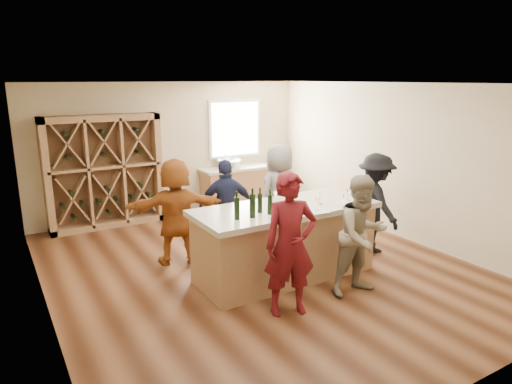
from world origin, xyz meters
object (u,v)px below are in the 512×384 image
sink (229,164)px  tasting_counter_base (285,244)px  wine_rack (104,172)px  wine_bottle_c (260,203)px  person_server (375,203)px  person_far_mid (227,207)px  wine_bottle_a (237,208)px  wine_bottle_d (270,204)px  person_far_left (176,211)px  person_near_right (362,235)px  person_near_left (290,245)px  person_far_right (280,193)px  wine_bottle_b (253,206)px

sink → tasting_counter_base: sink is taller
wine_rack → wine_bottle_c: size_ratio=8.26×
person_server → person_far_mid: (-2.18, 1.19, -0.04)m
wine_bottle_a → wine_bottle_d: bearing=-2.9°
wine_bottle_a → person_far_left: bearing=99.9°
tasting_counter_base → wine_bottle_c: bearing=-169.7°
tasting_counter_base → wine_rack: bearing=114.1°
wine_bottle_c → person_near_right: (1.06, -0.90, -0.39)m
person_near_right → person_far_mid: size_ratio=1.04×
person_near_left → person_far_right: 2.62m
wine_bottle_c → person_server: size_ratio=0.16×
person_server → person_far_left: size_ratio=0.99×
wine_bottle_c → person_far_left: (-0.68, 1.40, -0.36)m
wine_rack → person_near_left: 4.83m
wine_bottle_c → person_far_left: bearing=116.0°
person_near_left → person_far_right: bearing=76.7°
wine_rack → person_far_left: 2.51m
wine_bottle_b → person_near_right: (1.26, -0.75, -0.41)m
wine_bottle_b → person_far_mid: size_ratio=0.20×
sink → person_far_right: 2.40m
wine_bottle_c → person_far_right: bearing=47.9°
person_near_right → person_near_left: bearing=-179.7°
tasting_counter_base → person_near_left: bearing=-121.5°
wine_bottle_d → tasting_counter_base: bearing=28.4°
wine_bottle_b → person_far_mid: (0.39, 1.50, -0.44)m
wine_bottle_d → sink: bearing=70.0°
person_far_mid → sink: bearing=-98.7°
wine_rack → tasting_counter_base: wine_rack is taller
sink → wine_bottle_c: size_ratio=2.04×
wine_bottle_b → sink: bearing=66.5°
person_far_mid → wine_bottle_b: bearing=95.3°
wine_bottle_c → person_far_right: size_ratio=0.15×
tasting_counter_base → person_far_mid: 1.33m
wine_bottle_d → person_server: bearing=7.4°
wine_bottle_c → person_far_right: (1.26, 1.40, -0.33)m
wine_bottle_a → person_far_mid: bearing=67.6°
sink → person_server: 3.72m
wine_bottle_d → person_far_left: (-0.76, 1.54, -0.37)m
wine_bottle_b → person_far_right: size_ratio=0.18×
wine_rack → person_near_left: size_ratio=1.22×
wine_bottle_d → wine_bottle_a: bearing=177.1°
wine_bottle_a → person_far_mid: 1.64m
wine_bottle_c → wine_bottle_d: (0.08, -0.13, 0.00)m
sink → wine_bottle_a: (-1.92, -3.89, 0.22)m
tasting_counter_base → person_server: (1.88, 0.07, 0.34)m
person_far_mid → person_far_left: 0.87m
wine_bottle_b → person_server: person_server is taller
wine_bottle_a → person_server: (2.79, 0.27, -0.39)m
wine_bottle_d → person_far_left: bearing=116.3°
sink → person_near_right: person_near_right is taller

